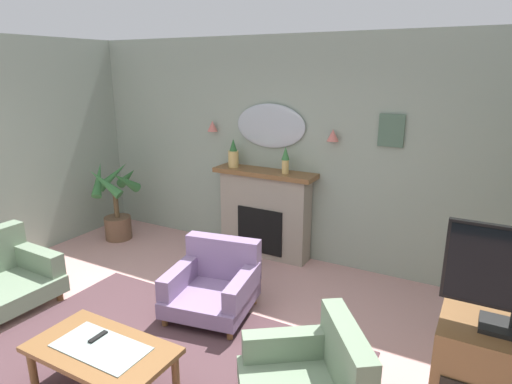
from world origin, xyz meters
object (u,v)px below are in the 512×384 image
(fireplace, at_px, (265,214))
(armchair_beside_couch, at_px, (311,381))
(framed_picture, at_px, (391,131))
(mantel_vase_left, at_px, (233,155))
(potted_plant_corner_palm, at_px, (116,202))
(wall_sconce_right, at_px, (333,135))
(armchair_near_fireplace, at_px, (215,283))
(wall_mirror, at_px, (270,126))
(wall_sconce_left, at_px, (213,126))
(mantel_vase_centre, at_px, (285,159))
(tv_remote, at_px, (98,337))
(coffee_table, at_px, (102,354))

(fireplace, xyz_separation_m, armchair_beside_couch, (1.61, -2.35, -0.27))
(fireplace, height_order, framed_picture, framed_picture)
(mantel_vase_left, xyz_separation_m, framed_picture, (1.95, 0.18, 0.43))
(mantel_vase_left, distance_m, potted_plant_corner_palm, 1.92)
(mantel_vase_left, relative_size, wall_sconce_right, 2.69)
(mantel_vase_left, relative_size, armchair_near_fireplace, 0.40)
(fireplace, distance_m, wall_sconce_right, 1.38)
(wall_mirror, relative_size, wall_sconce_left, 6.86)
(framed_picture, bearing_deg, mantel_vase_centre, -171.47)
(wall_sconce_left, distance_m, tv_remote, 3.31)
(armchair_beside_couch, relative_size, potted_plant_corner_palm, 0.99)
(tv_remote, bearing_deg, armchair_near_fireplace, 84.64)
(coffee_table, xyz_separation_m, armchair_near_fireplace, (0.03, 1.44, -0.08))
(mantel_vase_left, relative_size, coffee_table, 0.34)
(tv_remote, height_order, armchair_near_fireplace, armchair_near_fireplace)
(wall_mirror, bearing_deg, wall_sconce_left, -176.63)
(wall_sconce_right, height_order, potted_plant_corner_palm, wall_sconce_right)
(wall_sconce_right, bearing_deg, wall_mirror, 176.63)
(tv_remote, bearing_deg, mantel_vase_left, 100.45)
(coffee_table, bearing_deg, armchair_beside_couch, 21.74)
(fireplace, height_order, potted_plant_corner_palm, fireplace)
(armchair_near_fireplace, bearing_deg, armchair_beside_couch, -31.80)
(wall_sconce_left, bearing_deg, tv_remote, -72.63)
(wall_sconce_right, relative_size, coffee_table, 0.13)
(wall_mirror, bearing_deg, fireplace, -90.00)
(mantel_vase_centre, xyz_separation_m, armchair_near_fireplace, (-0.10, -1.45, -1.03))
(armchair_beside_couch, height_order, potted_plant_corner_palm, potted_plant_corner_palm)
(mantel_vase_centre, bearing_deg, wall_sconce_right, 12.31)
(framed_picture, bearing_deg, fireplace, -174.23)
(wall_mirror, xyz_separation_m, tv_remote, (0.07, -2.99, -1.26))
(mantel_vase_centre, bearing_deg, armchair_near_fireplace, -93.98)
(fireplace, relative_size, potted_plant_corner_palm, 1.19)
(mantel_vase_left, height_order, wall_mirror, wall_mirror)
(wall_sconce_right, relative_size, armchair_near_fireplace, 0.15)
(wall_sconce_right, bearing_deg, coffee_table, -102.66)
(wall_sconce_right, height_order, framed_picture, framed_picture)
(mantel_vase_left, relative_size, wall_sconce_left, 2.69)
(mantel_vase_centre, relative_size, wall_sconce_right, 2.38)
(potted_plant_corner_palm, bearing_deg, mantel_vase_left, 16.38)
(coffee_table, distance_m, armchair_near_fireplace, 1.45)
(mantel_vase_centre, bearing_deg, mantel_vase_left, -180.00)
(wall_mirror, bearing_deg, armchair_beside_couch, -57.16)
(wall_sconce_left, bearing_deg, coffee_table, -71.22)
(mantel_vase_left, relative_size, potted_plant_corner_palm, 0.33)
(wall_sconce_right, xyz_separation_m, armchair_near_fireplace, (-0.65, -1.57, -1.35))
(wall_sconce_right, xyz_separation_m, coffee_table, (-0.68, -3.01, -1.28))
(coffee_table, height_order, potted_plant_corner_palm, potted_plant_corner_palm)
(mantel_vase_left, height_order, armchair_near_fireplace, mantel_vase_left)
(mantel_vase_centre, xyz_separation_m, potted_plant_corner_palm, (-2.44, -0.50, -0.79))
(wall_mirror, bearing_deg, mantel_vase_left, -159.30)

